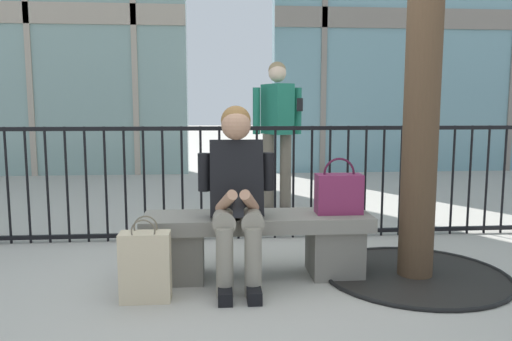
% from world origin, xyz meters
% --- Properties ---
extents(ground_plane, '(60.00, 60.00, 0.00)m').
position_xyz_m(ground_plane, '(0.00, 0.00, 0.00)').
color(ground_plane, '#B2ADA3').
extents(stone_bench, '(1.60, 0.44, 0.45)m').
position_xyz_m(stone_bench, '(0.00, 0.00, 0.27)').
color(stone_bench, gray).
rests_on(stone_bench, ground).
extents(seated_person_with_phone, '(0.52, 0.66, 1.21)m').
position_xyz_m(seated_person_with_phone, '(-0.15, -0.13, 0.65)').
color(seated_person_with_phone, gray).
rests_on(seated_person_with_phone, ground).
extents(handbag_on_bench, '(0.32, 0.16, 0.40)m').
position_xyz_m(handbag_on_bench, '(0.58, -0.01, 0.60)').
color(handbag_on_bench, '#7A234C').
rests_on(handbag_on_bench, stone_bench).
extents(shopping_bag, '(0.31, 0.15, 0.53)m').
position_xyz_m(shopping_bag, '(-0.73, -0.39, 0.22)').
color(shopping_bag, beige).
rests_on(shopping_bag, ground).
extents(bystander_at_railing, '(0.55, 0.44, 1.71)m').
position_xyz_m(bystander_at_railing, '(0.41, 2.17, 1.00)').
color(bystander_at_railing, '#6B6051').
rests_on(bystander_at_railing, ground).
extents(plaza_railing, '(9.63, 0.04, 1.03)m').
position_xyz_m(plaza_railing, '(-0.00, 1.03, 0.52)').
color(plaza_railing, black).
rests_on(plaza_railing, ground).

